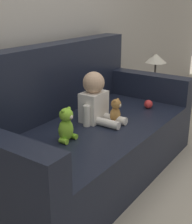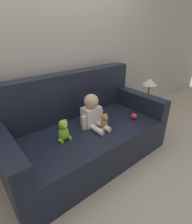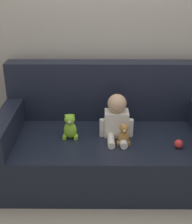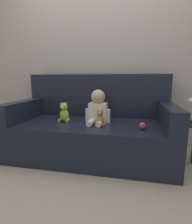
{
  "view_description": "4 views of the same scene",
  "coord_description": "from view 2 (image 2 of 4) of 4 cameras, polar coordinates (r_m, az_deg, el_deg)",
  "views": [
    {
      "loc": [
        -1.82,
        -1.32,
        1.35
      ],
      "look_at": [
        -0.1,
        -0.13,
        0.59
      ],
      "focal_mm": 50.0,
      "sensor_mm": 36.0,
      "label": 1
    },
    {
      "loc": [
        -1.05,
        -1.44,
        1.51
      ],
      "look_at": [
        0.09,
        -0.06,
        0.64
      ],
      "focal_mm": 28.0,
      "sensor_mm": 36.0,
      "label": 2
    },
    {
      "loc": [
        -0.08,
        -2.5,
        1.83
      ],
      "look_at": [
        -0.1,
        -0.02,
        0.68
      ],
      "focal_mm": 50.0,
      "sensor_mm": 36.0,
      "label": 3
    },
    {
      "loc": [
        0.49,
        -2.04,
        0.95
      ],
      "look_at": [
        0.06,
        0.01,
        0.56
      ],
      "focal_mm": 28.0,
      "sensor_mm": 36.0,
      "label": 4
    }
  ],
  "objects": [
    {
      "name": "ground_plane",
      "position": [
        2.34,
        -2.69,
        -14.28
      ],
      "size": [
        12.0,
        12.0,
        0.0
      ],
      "primitive_type": "plane",
      "color": "#B7AD99"
    },
    {
      "name": "wall_back",
      "position": [
        2.27,
        -12.62,
        20.18
      ],
      "size": [
        8.0,
        0.05,
        2.6
      ],
      "color": "#ADA89E",
      "rests_on": "ground_plane"
    },
    {
      "name": "couch",
      "position": [
        2.18,
        -4.05,
        -6.58
      ],
      "size": [
        1.94,
        0.96,
        1.02
      ],
      "color": "black",
      "rests_on": "ground_plane"
    },
    {
      "name": "person_baby",
      "position": [
        2.05,
        -1.22,
        -0.26
      ],
      "size": [
        0.31,
        0.35,
        0.4
      ],
      "color": "white",
      "rests_on": "couch"
    },
    {
      "name": "teddy_bear_brown",
      "position": [
        2.01,
        2.73,
        -3.29
      ],
      "size": [
        0.12,
        0.09,
        0.2
      ],
      "color": "#AD7A3D",
      "rests_on": "couch"
    },
    {
      "name": "plush_toy_side",
      "position": [
        1.84,
        -10.52,
        -6.06
      ],
      "size": [
        0.14,
        0.11,
        0.24
      ],
      "color": "#8CD133",
      "rests_on": "couch"
    },
    {
      "name": "toy_ball",
      "position": [
        2.31,
        12.28,
        -1.34
      ],
      "size": [
        0.08,
        0.08,
        0.08
      ],
      "color": "red",
      "rests_on": "couch"
    },
    {
      "name": "side_table",
      "position": [
        2.81,
        16.75,
        6.27
      ],
      "size": [
        0.34,
        0.34,
        0.82
      ],
      "color": "#332D28",
      "rests_on": "ground_plane"
    }
  ]
}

